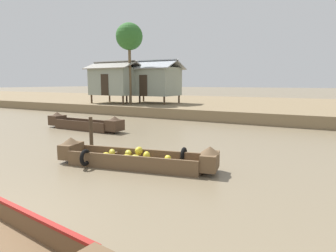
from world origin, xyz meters
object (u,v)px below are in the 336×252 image
(banana_boat, at_px, (135,158))
(mooring_post, at_px, (91,134))
(cargo_boat_upstream, at_px, (84,124))
(palm_tree_near, at_px, (129,37))
(stilt_house_mid_left, at_px, (153,81))
(stilt_house_left, at_px, (115,81))

(banana_boat, xyz_separation_m, mooring_post, (-2.71, 0.96, 0.38))
(banana_boat, distance_m, mooring_post, 2.90)
(cargo_boat_upstream, relative_size, palm_tree_near, 0.75)
(stilt_house_mid_left, bearing_deg, cargo_boat_upstream, -78.28)
(stilt_house_left, distance_m, mooring_post, 15.70)
(stilt_house_left, xyz_separation_m, stilt_house_mid_left, (2.84, 1.78, -0.01))
(stilt_house_left, relative_size, palm_tree_near, 0.69)
(palm_tree_near, height_order, mooring_post, palm_tree_near)
(banana_boat, height_order, palm_tree_near, palm_tree_near)
(stilt_house_mid_left, bearing_deg, banana_boat, -59.85)
(stilt_house_left, height_order, palm_tree_near, palm_tree_near)
(cargo_boat_upstream, relative_size, stilt_house_mid_left, 1.01)
(mooring_post, bearing_deg, banana_boat, -19.46)
(banana_boat, height_order, stilt_house_mid_left, stilt_house_mid_left)
(banana_boat, bearing_deg, palm_tree_near, 126.75)
(cargo_boat_upstream, relative_size, mooring_post, 3.87)
(stilt_house_left, bearing_deg, cargo_boat_upstream, -60.62)
(mooring_post, bearing_deg, stilt_house_mid_left, 113.33)
(banana_boat, xyz_separation_m, stilt_house_mid_left, (-8.94, 15.39, 2.48))
(banana_boat, relative_size, stilt_house_left, 1.12)
(cargo_boat_upstream, height_order, mooring_post, mooring_post)
(palm_tree_near, bearing_deg, banana_boat, -53.25)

